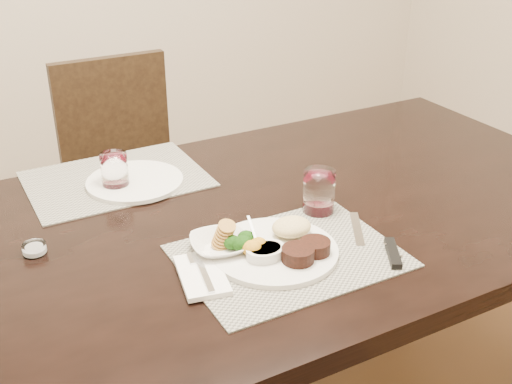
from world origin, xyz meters
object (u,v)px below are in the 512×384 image
chair_far (126,169)px  far_plate (135,181)px  dinner_plate (280,246)px  wine_glass_near (319,193)px  cracker_bowl (220,244)px  steak_knife (384,247)px

chair_far → far_plate: bearing=-104.3°
chair_far → dinner_plate: 1.15m
wine_glass_near → far_plate: 0.50m
wine_glass_near → dinner_plate: bearing=-145.9°
dinner_plate → cracker_bowl: size_ratio=1.84×
dinner_plate → wine_glass_near: bearing=38.4°
steak_knife → wine_glass_near: 0.22m
dinner_plate → cracker_bowl: bearing=153.5°
dinner_plate → far_plate: (-0.16, 0.48, -0.01)m
steak_knife → chair_far: bearing=130.0°
dinner_plate → steak_knife: bearing=-20.8°
chair_far → far_plate: size_ratio=3.54×
chair_far → dinner_plate: chair_far is taller
dinner_plate → cracker_bowl: 0.13m
cracker_bowl → far_plate: (-0.05, 0.41, -0.01)m
chair_far → wine_glass_near: bearing=-79.7°
steak_knife → cracker_bowl: 0.36m
cracker_bowl → chair_far: bearing=84.0°
cracker_bowl → dinner_plate: bearing=-30.8°
wine_glass_near → far_plate: bearing=133.6°
chair_far → cracker_bowl: chair_far is taller
cracker_bowl → far_plate: size_ratio=0.59×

